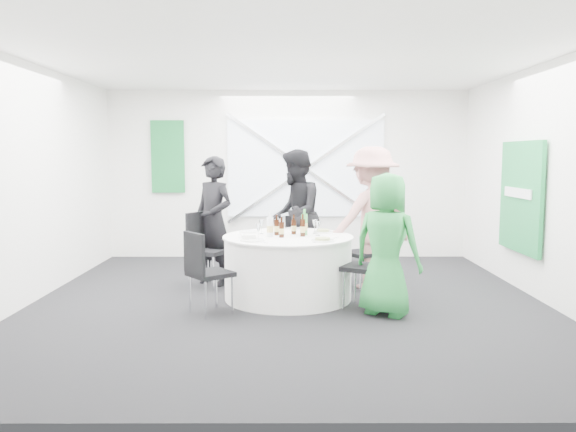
{
  "coord_description": "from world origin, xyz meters",
  "views": [
    {
      "loc": [
        -0.02,
        -6.45,
        1.72
      ],
      "look_at": [
        0.0,
        0.2,
        1.0
      ],
      "focal_mm": 35.0,
      "sensor_mm": 36.0,
      "label": 1
    }
  ],
  "objects_px": {
    "chair_back_right": "(369,246)",
    "person_man_back_left": "(213,221)",
    "green_water_bottle": "(304,225)",
    "chair_front_right": "(372,260)",
    "person_woman_green": "(387,244)",
    "banquet_table": "(288,267)",
    "clear_water_bottle": "(270,227)",
    "person_man_back": "(295,214)",
    "chair_front_left": "(204,267)",
    "person_woman_pink": "(372,218)",
    "chair_back_left": "(205,243)",
    "chair_back": "(298,242)"
  },
  "relations": [
    {
      "from": "chair_back_right",
      "to": "person_man_back_left",
      "type": "relative_size",
      "value": 0.55
    },
    {
      "from": "chair_back_right",
      "to": "green_water_bottle",
      "type": "distance_m",
      "value": 1.06
    },
    {
      "from": "chair_front_right",
      "to": "person_woman_green",
      "type": "xyz_separation_m",
      "value": [
        0.12,
        -0.2,
        0.2
      ]
    },
    {
      "from": "person_man_back_left",
      "to": "green_water_bottle",
      "type": "height_order",
      "value": "person_man_back_left"
    },
    {
      "from": "banquet_table",
      "to": "person_woman_green",
      "type": "height_order",
      "value": "person_woman_green"
    },
    {
      "from": "clear_water_bottle",
      "to": "person_man_back",
      "type": "bearing_deg",
      "value": 75.04
    },
    {
      "from": "chair_front_left",
      "to": "green_water_bottle",
      "type": "bearing_deg",
      "value": -92.52
    },
    {
      "from": "green_water_bottle",
      "to": "person_woman_pink",
      "type": "bearing_deg",
      "value": 26.12
    },
    {
      "from": "banquet_table",
      "to": "chair_back_left",
      "type": "distance_m",
      "value": 1.27
    },
    {
      "from": "chair_back_right",
      "to": "chair_front_right",
      "type": "xyz_separation_m",
      "value": [
        -0.13,
        -1.1,
        0.02
      ]
    },
    {
      "from": "chair_back_left",
      "to": "green_water_bottle",
      "type": "xyz_separation_m",
      "value": [
        1.29,
        -0.55,
        0.31
      ]
    },
    {
      "from": "green_water_bottle",
      "to": "chair_front_right",
      "type": "bearing_deg",
      "value": -38.9
    },
    {
      "from": "chair_back_right",
      "to": "person_woman_green",
      "type": "bearing_deg",
      "value": -29.05
    },
    {
      "from": "chair_back_left",
      "to": "person_man_back_left",
      "type": "distance_m",
      "value": 0.32
    },
    {
      "from": "chair_back",
      "to": "green_water_bottle",
      "type": "height_order",
      "value": "green_water_bottle"
    },
    {
      "from": "chair_back_right",
      "to": "chair_front_left",
      "type": "height_order",
      "value": "chair_back_right"
    },
    {
      "from": "clear_water_bottle",
      "to": "chair_front_left",
      "type": "bearing_deg",
      "value": -136.23
    },
    {
      "from": "green_water_bottle",
      "to": "clear_water_bottle",
      "type": "xyz_separation_m",
      "value": [
        -0.41,
        -0.14,
        -0.01
      ]
    },
    {
      "from": "chair_back_left",
      "to": "person_woman_green",
      "type": "xyz_separation_m",
      "value": [
        2.15,
        -1.34,
        0.19
      ]
    },
    {
      "from": "person_woman_pink",
      "to": "clear_water_bottle",
      "type": "relative_size",
      "value": 6.31
    },
    {
      "from": "chair_back_left",
      "to": "clear_water_bottle",
      "type": "relative_size",
      "value": 3.37
    },
    {
      "from": "chair_back",
      "to": "chair_front_left",
      "type": "xyz_separation_m",
      "value": [
        -1.05,
        -1.87,
        0.02
      ]
    },
    {
      "from": "person_man_back_left",
      "to": "chair_back_right",
      "type": "bearing_deg",
      "value": 32.48
    },
    {
      "from": "clear_water_bottle",
      "to": "chair_back_right",
      "type": "bearing_deg",
      "value": 26.78
    },
    {
      "from": "person_man_back_left",
      "to": "person_woman_pink",
      "type": "relative_size",
      "value": 0.93
    },
    {
      "from": "clear_water_bottle",
      "to": "person_man_back_left",
      "type": "bearing_deg",
      "value": 134.02
    },
    {
      "from": "chair_front_left",
      "to": "person_woman_pink",
      "type": "bearing_deg",
      "value": -96.68
    },
    {
      "from": "green_water_bottle",
      "to": "person_man_back",
      "type": "bearing_deg",
      "value": 95.33
    },
    {
      "from": "chair_front_right",
      "to": "clear_water_bottle",
      "type": "bearing_deg",
      "value": -82.76
    },
    {
      "from": "banquet_table",
      "to": "chair_back_left",
      "type": "relative_size",
      "value": 1.59
    },
    {
      "from": "chair_back_left",
      "to": "chair_back_right",
      "type": "distance_m",
      "value": 2.16
    },
    {
      "from": "chair_front_left",
      "to": "green_water_bottle",
      "type": "height_order",
      "value": "green_water_bottle"
    },
    {
      "from": "chair_back",
      "to": "person_woman_green",
      "type": "distance_m",
      "value": 2.09
    },
    {
      "from": "chair_front_right",
      "to": "chair_back_left",
      "type": "bearing_deg",
      "value": -90.62
    },
    {
      "from": "person_woman_pink",
      "to": "green_water_bottle",
      "type": "height_order",
      "value": "person_woman_pink"
    },
    {
      "from": "chair_back_left",
      "to": "person_woman_pink",
      "type": "bearing_deg",
      "value": -63.14
    },
    {
      "from": "person_man_back",
      "to": "person_woman_green",
      "type": "bearing_deg",
      "value": 32.74
    },
    {
      "from": "clear_water_bottle",
      "to": "person_woman_pink",
      "type": "bearing_deg",
      "value": 23.93
    },
    {
      "from": "chair_back_left",
      "to": "person_woman_pink",
      "type": "xyz_separation_m",
      "value": [
        2.17,
        -0.11,
        0.34
      ]
    },
    {
      "from": "chair_front_right",
      "to": "person_man_back",
      "type": "distance_m",
      "value": 1.86
    },
    {
      "from": "banquet_table",
      "to": "clear_water_bottle",
      "type": "distance_m",
      "value": 0.54
    },
    {
      "from": "person_woman_green",
      "to": "clear_water_bottle",
      "type": "bearing_deg",
      "value": 6.8
    },
    {
      "from": "chair_front_left",
      "to": "person_woman_green",
      "type": "bearing_deg",
      "value": -128.28
    },
    {
      "from": "banquet_table",
      "to": "person_man_back_left",
      "type": "relative_size",
      "value": 0.91
    },
    {
      "from": "banquet_table",
      "to": "person_woman_green",
      "type": "xyz_separation_m",
      "value": [
        1.06,
        -0.71,
        0.39
      ]
    },
    {
      "from": "banquet_table",
      "to": "person_man_back",
      "type": "xyz_separation_m",
      "value": [
        0.1,
        1.12,
        0.52
      ]
    },
    {
      "from": "person_man_back",
      "to": "person_woman_pink",
      "type": "bearing_deg",
      "value": 63.38
    },
    {
      "from": "person_man_back",
      "to": "green_water_bottle",
      "type": "xyz_separation_m",
      "value": [
        0.1,
        -1.04,
        -0.02
      ]
    },
    {
      "from": "chair_back",
      "to": "chair_front_right",
      "type": "xyz_separation_m",
      "value": [
        0.79,
        -1.66,
        0.06
      ]
    },
    {
      "from": "chair_front_right",
      "to": "person_woman_pink",
      "type": "bearing_deg",
      "value": -159.26
    }
  ]
}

